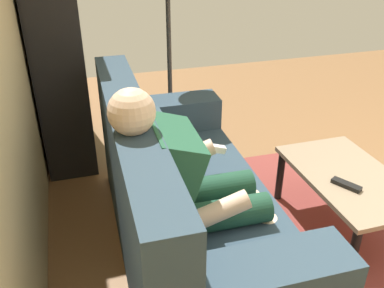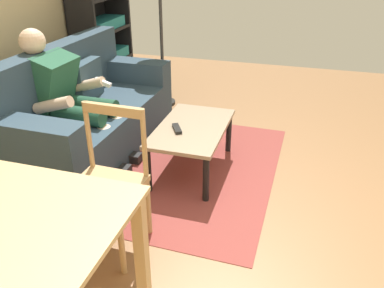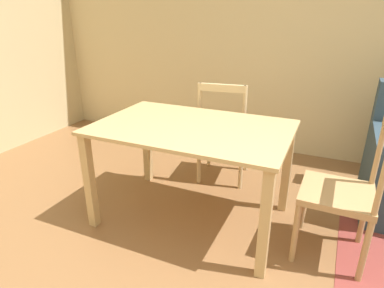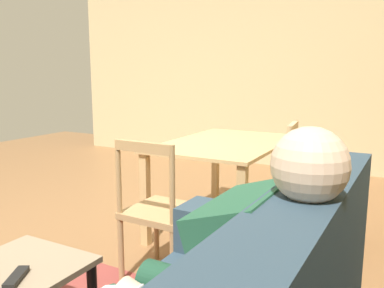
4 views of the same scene
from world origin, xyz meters
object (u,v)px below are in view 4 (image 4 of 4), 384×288
at_px(tv_remote, 16,277).
at_px(dining_chair_near_wall, 312,186).
at_px(dining_table, 226,155).
at_px(dining_chair_facing_couch, 161,212).

xyz_separation_m(tv_remote, dining_chair_near_wall, (-1.93, 0.84, 0.04)).
distance_m(dining_table, dining_chair_near_wall, 0.73).
relative_size(tv_remote, dining_table, 0.13).
bearing_deg(dining_chair_near_wall, dining_table, -90.31).
relative_size(tv_remote, dining_chair_near_wall, 0.18).
height_order(dining_table, dining_chair_near_wall, dining_chair_near_wall).
bearing_deg(dining_chair_facing_couch, dining_table, 179.96).
relative_size(dining_table, dining_chair_near_wall, 1.45).
distance_m(dining_table, dining_chair_facing_couch, 1.01).
xyz_separation_m(tv_remote, dining_chair_facing_couch, (-0.93, 0.13, 0.02)).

